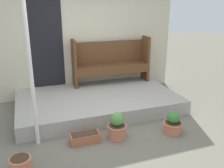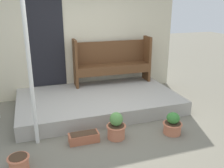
{
  "view_description": "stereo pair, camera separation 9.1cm",
  "coord_description": "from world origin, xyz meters",
  "px_view_note": "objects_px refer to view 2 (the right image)",
  "views": [
    {
      "loc": [
        -1.35,
        -3.89,
        2.24
      ],
      "look_at": [
        0.17,
        0.35,
        0.74
      ],
      "focal_mm": 40.0,
      "sensor_mm": 36.0,
      "label": 1
    },
    {
      "loc": [
        -1.26,
        -3.92,
        2.24
      ],
      "look_at": [
        0.17,
        0.35,
        0.74
      ],
      "focal_mm": 40.0,
      "sensor_mm": 36.0,
      "label": 2
    }
  ],
  "objects_px": {
    "support_post": "(31,77)",
    "flower_pot_right": "(173,124)",
    "flower_pot_middle": "(116,127)",
    "flower_pot_left": "(19,162)",
    "bench": "(112,60)",
    "planter_box_rect": "(84,138)"
  },
  "relations": [
    {
      "from": "support_post",
      "to": "flower_pot_right",
      "type": "xyz_separation_m",
      "value": [
        2.29,
        -0.45,
        -0.97
      ]
    },
    {
      "from": "flower_pot_middle",
      "to": "flower_pot_left",
      "type": "bearing_deg",
      "value": -167.32
    },
    {
      "from": "bench",
      "to": "flower_pot_left",
      "type": "xyz_separation_m",
      "value": [
        -2.2,
        -2.47,
        -0.75
      ]
    },
    {
      "from": "bench",
      "to": "planter_box_rect",
      "type": "relative_size",
      "value": 3.8
    },
    {
      "from": "flower_pot_right",
      "to": "planter_box_rect",
      "type": "bearing_deg",
      "value": 171.99
    },
    {
      "from": "bench",
      "to": "flower_pot_left",
      "type": "height_order",
      "value": "bench"
    },
    {
      "from": "flower_pot_middle",
      "to": "planter_box_rect",
      "type": "xyz_separation_m",
      "value": [
        -0.55,
        0.05,
        -0.13
      ]
    },
    {
      "from": "flower_pot_left",
      "to": "flower_pot_right",
      "type": "xyz_separation_m",
      "value": [
        2.56,
        0.18,
        0.06
      ]
    },
    {
      "from": "bench",
      "to": "flower_pot_right",
      "type": "xyz_separation_m",
      "value": [
        0.36,
        -2.29,
        -0.69
      ]
    },
    {
      "from": "support_post",
      "to": "planter_box_rect",
      "type": "xyz_separation_m",
      "value": [
        0.74,
        -0.23,
        -1.06
      ]
    },
    {
      "from": "support_post",
      "to": "bench",
      "type": "distance_m",
      "value": 2.68
    },
    {
      "from": "bench",
      "to": "planter_box_rect",
      "type": "height_order",
      "value": "bench"
    },
    {
      "from": "support_post",
      "to": "flower_pot_right",
      "type": "height_order",
      "value": "support_post"
    },
    {
      "from": "flower_pot_right",
      "to": "planter_box_rect",
      "type": "relative_size",
      "value": 0.8
    },
    {
      "from": "support_post",
      "to": "flower_pot_middle",
      "type": "distance_m",
      "value": 1.62
    },
    {
      "from": "flower_pot_right",
      "to": "flower_pot_middle",
      "type": "bearing_deg",
      "value": 170.36
    },
    {
      "from": "support_post",
      "to": "planter_box_rect",
      "type": "relative_size",
      "value": 4.58
    },
    {
      "from": "flower_pot_middle",
      "to": "bench",
      "type": "bearing_deg",
      "value": 73.21
    },
    {
      "from": "bench",
      "to": "planter_box_rect",
      "type": "xyz_separation_m",
      "value": [
        -1.19,
        -2.07,
        -0.78
      ]
    },
    {
      "from": "flower_pot_left",
      "to": "planter_box_rect",
      "type": "xyz_separation_m",
      "value": [
        1.01,
        0.4,
        -0.03
      ]
    },
    {
      "from": "support_post",
      "to": "flower_pot_middle",
      "type": "xyz_separation_m",
      "value": [
        1.29,
        -0.28,
        -0.94
      ]
    },
    {
      "from": "flower_pot_middle",
      "to": "planter_box_rect",
      "type": "bearing_deg",
      "value": 174.94
    }
  ]
}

